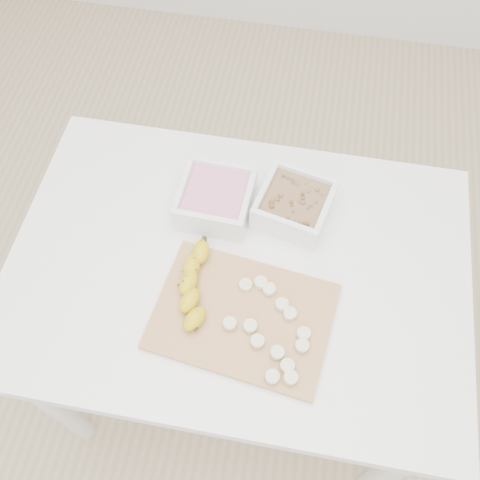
% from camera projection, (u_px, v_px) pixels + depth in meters
% --- Properties ---
extents(ground, '(3.50, 3.50, 0.00)m').
position_uv_depth(ground, '(238.00, 367.00, 1.81)').
color(ground, '#C6AD89').
rests_on(ground, ground).
extents(table, '(1.00, 0.70, 0.75)m').
position_uv_depth(table, '(238.00, 284.00, 1.24)').
color(table, white).
rests_on(table, ground).
extents(bowl_yogurt, '(0.17, 0.17, 0.07)m').
position_uv_depth(bowl_yogurt, '(216.00, 198.00, 1.20)').
color(bowl_yogurt, white).
rests_on(bowl_yogurt, table).
extents(bowl_granola, '(0.18, 0.18, 0.07)m').
position_uv_depth(bowl_granola, '(294.00, 204.00, 1.19)').
color(bowl_granola, white).
rests_on(bowl_granola, table).
extents(cutting_board, '(0.39, 0.30, 0.01)m').
position_uv_depth(cutting_board, '(243.00, 316.00, 1.09)').
color(cutting_board, tan).
rests_on(cutting_board, table).
extents(banana, '(0.07, 0.20, 0.03)m').
position_uv_depth(banana, '(194.00, 286.00, 1.10)').
color(banana, gold).
rests_on(banana, cutting_board).
extents(banana_slices, '(0.18, 0.22, 0.02)m').
position_uv_depth(banana_slices, '(272.00, 329.00, 1.06)').
color(banana_slices, beige).
rests_on(banana_slices, cutting_board).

